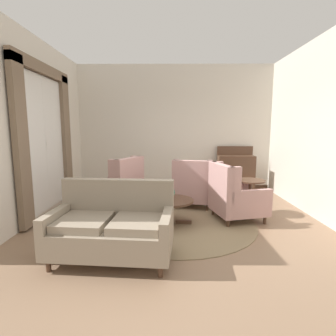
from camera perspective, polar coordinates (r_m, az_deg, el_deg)
ground at (r=4.50m, az=2.12°, el=-13.07°), size 8.37×8.37×0.00m
wall_back at (r=7.17m, az=1.52°, el=8.57°), size 5.37×0.08×3.32m
wall_left at (r=5.65m, az=-25.77°, el=7.75°), size 0.08×4.18×3.32m
wall_right at (r=5.77m, az=29.03°, el=7.53°), size 0.08×4.18×3.32m
baseboard_back at (r=7.29m, az=1.47°, el=-4.12°), size 5.21×0.03×0.12m
area_rug at (r=4.78m, az=2.02°, el=-11.68°), size 2.74×2.74×0.01m
window_with_curtains at (r=5.57m, az=-24.99°, el=6.38°), size 0.12×2.13×2.81m
coffee_table at (r=4.60m, az=0.66°, el=-7.96°), size 0.78×0.78×0.44m
porcelain_vase at (r=4.57m, az=0.49°, el=-5.08°), size 0.16×0.16×0.33m
settee at (r=3.50m, az=-11.95°, el=-12.47°), size 1.58×0.95×0.98m
armchair_near_window at (r=4.95m, az=14.09°, el=-6.04°), size 1.03×0.99×1.04m
armchair_foreground_right at (r=5.64m, az=5.51°, el=-4.08°), size 0.96×1.02×1.03m
armchair_back_corner at (r=5.28m, az=-10.62°, el=-4.77°), size 1.13×1.11×1.11m
side_table at (r=5.35m, az=17.35°, el=-5.29°), size 0.55×0.55×0.68m
sideboard at (r=7.18m, az=14.45°, el=-0.68°), size 0.95×0.37×1.19m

